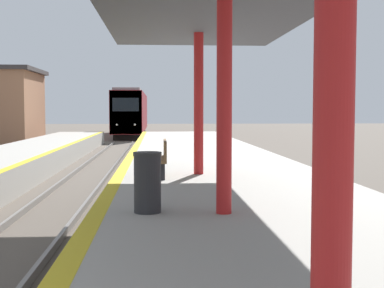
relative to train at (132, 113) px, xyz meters
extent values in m
cube|color=black|center=(0.00, 0.07, -2.02)|extent=(2.32, 19.33, 0.55)
cube|color=maroon|center=(0.00, 0.07, 0.12)|extent=(2.73, 21.48, 3.72)
cube|color=yellow|center=(0.00, -10.59, 0.12)|extent=(2.68, 0.16, 3.64)
cube|color=black|center=(0.00, -10.65, 0.77)|extent=(2.18, 0.06, 1.11)
cube|color=gray|center=(0.00, 0.07, 2.10)|extent=(2.32, 20.41, 0.24)
sphere|color=white|center=(-0.75, -10.65, -0.90)|extent=(0.18, 0.18, 0.18)
sphere|color=white|center=(0.75, -10.65, -0.90)|extent=(0.18, 0.18, 0.18)
cylinder|color=red|center=(3.71, -52.23, 0.47)|extent=(0.25, 0.25, 3.67)
cylinder|color=red|center=(3.71, -46.88, 0.47)|extent=(0.25, 0.25, 3.67)
cylinder|color=red|center=(3.71, -41.53, 0.47)|extent=(0.25, 0.25, 3.67)
cylinder|color=#262628|center=(2.47, -46.73, -0.90)|extent=(0.44, 0.44, 0.93)
cylinder|color=#262626|center=(2.47, -46.73, -0.40)|extent=(0.46, 0.46, 0.06)
cube|color=brown|center=(2.64, -42.07, -0.92)|extent=(0.44, 1.55, 0.08)
cube|color=brown|center=(2.83, -42.07, -0.66)|extent=(0.06, 1.55, 0.44)
cube|color=#262628|center=(2.64, -42.69, -1.16)|extent=(0.35, 0.08, 0.40)
cube|color=#262628|center=(2.64, -41.45, -1.16)|extent=(0.35, 0.08, 0.40)
camera|label=1|loc=(2.64, -55.42, 0.31)|focal=50.00mm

